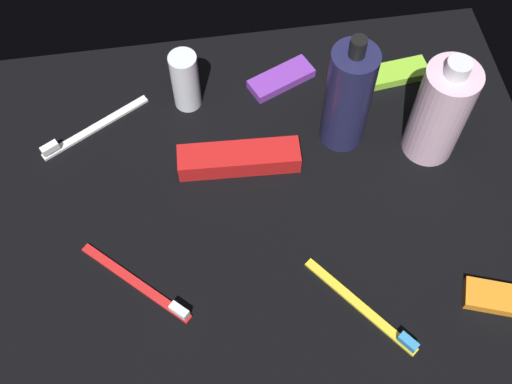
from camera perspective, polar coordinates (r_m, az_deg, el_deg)
name	(u,v)px	position (r cm, az deg, el deg)	size (l,w,h in cm)	color
ground_plane	(256,204)	(92.33, 0.00, -1.10)	(84.00, 64.00, 1.20)	black
lotion_bottle	(348,97)	(91.59, 8.10, 8.27)	(6.50, 6.50, 20.46)	#1E1E45
bodywash_bottle	(440,112)	(93.50, 15.91, 6.82)	(7.51, 7.51, 18.54)	silver
deodorant_stick	(185,81)	(98.12, -6.24, 9.71)	(4.17, 4.17, 10.21)	silver
toothbrush_red	(142,286)	(87.12, -10.03, -8.15)	(13.92, 13.22, 2.10)	red
toothbrush_yellow	(367,310)	(85.86, 9.74, -10.24)	(12.01, 14.93, 2.10)	yellow
toothbrush_white	(89,130)	(100.88, -14.48, 5.34)	(16.29, 9.85, 2.10)	white
toothpaste_box_red	(239,159)	(93.68, -1.51, 2.95)	(17.60, 4.40, 3.20)	red
snack_bar_lime	(395,73)	(106.44, 12.13, 10.17)	(10.40, 4.00, 1.50)	#8CD133
snack_bar_purple	(281,79)	(103.53, 2.23, 9.94)	(10.40, 4.00, 1.50)	purple
snack_bar_orange	(505,299)	(90.95, 21.06, -8.80)	(10.40, 4.00, 1.50)	orange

